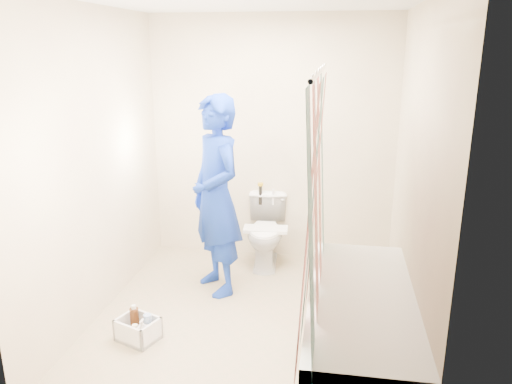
% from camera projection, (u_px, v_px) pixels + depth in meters
% --- Properties ---
extents(floor, '(2.60, 2.60, 0.00)m').
position_uv_depth(floor, '(248.00, 317.00, 4.00)').
color(floor, tan).
rests_on(floor, ground).
extents(wall_back, '(2.40, 0.02, 2.40)m').
position_uv_depth(wall_back, '(271.00, 141.00, 4.90)').
color(wall_back, beige).
rests_on(wall_back, ground).
extents(wall_front, '(2.40, 0.02, 2.40)m').
position_uv_depth(wall_front, '(200.00, 236.00, 2.44)').
color(wall_front, beige).
rests_on(wall_front, ground).
extents(wall_left, '(0.02, 2.60, 2.40)m').
position_uv_depth(wall_left, '(95.00, 166.00, 3.86)').
color(wall_left, beige).
rests_on(wall_left, ground).
extents(wall_right, '(0.02, 2.60, 2.40)m').
position_uv_depth(wall_right, '(417.00, 179.00, 3.48)').
color(wall_right, beige).
rests_on(wall_right, ground).
extents(bathtub, '(0.70, 1.75, 0.50)m').
position_uv_depth(bathtub, '(360.00, 325.00, 3.39)').
color(bathtub, white).
rests_on(bathtub, ground).
extents(curtain_rod, '(0.02, 1.90, 0.02)m').
position_uv_depth(curtain_rod, '(320.00, 71.00, 2.97)').
color(curtain_rod, silver).
rests_on(curtain_rod, wall_back).
extents(shower_curtain, '(0.06, 1.75, 1.80)m').
position_uv_depth(shower_curtain, '(315.00, 218.00, 3.23)').
color(shower_curtain, white).
rests_on(shower_curtain, curtain_rod).
extents(toilet, '(0.43, 0.70, 0.69)m').
position_uv_depth(toilet, '(266.00, 231.00, 4.91)').
color(toilet, white).
rests_on(toilet, ground).
extents(tank_lid, '(0.43, 0.22, 0.03)m').
position_uv_depth(tank_lid, '(266.00, 229.00, 4.79)').
color(tank_lid, white).
rests_on(tank_lid, toilet).
extents(tank_internals, '(0.17, 0.05, 0.22)m').
position_uv_depth(tank_internals, '(264.00, 193.00, 5.00)').
color(tank_internals, black).
rests_on(tank_internals, toilet).
extents(plumber, '(0.72, 0.75, 1.73)m').
position_uv_depth(plumber, '(216.00, 196.00, 4.25)').
color(plumber, '#1032A9').
rests_on(plumber, ground).
extents(cleaning_caddy, '(0.35, 0.31, 0.22)m').
position_uv_depth(cleaning_caddy, '(139.00, 330.00, 3.68)').
color(cleaning_caddy, silver).
rests_on(cleaning_caddy, ground).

